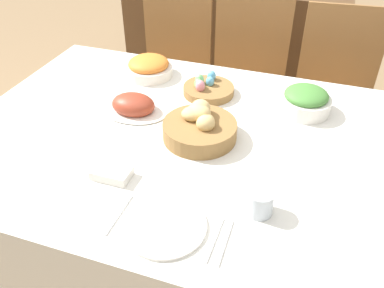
% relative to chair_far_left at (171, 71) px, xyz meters
% --- Properties ---
extents(ground_plane, '(12.00, 12.00, 0.00)m').
position_rel_chair_far_left_xyz_m(ground_plane, '(0.48, -0.92, -0.53)').
color(ground_plane, '#937551').
extents(dining_table, '(1.79, 1.19, 0.77)m').
position_rel_chair_far_left_xyz_m(dining_table, '(0.48, -0.92, -0.15)').
color(dining_table, silver).
rests_on(dining_table, ground).
extents(chair_far_left, '(0.43, 0.43, 0.99)m').
position_rel_chair_far_left_xyz_m(chair_far_left, '(0.00, 0.00, 0.00)').
color(chair_far_left, olive).
rests_on(chair_far_left, ground).
extents(chair_far_right, '(0.46, 0.46, 0.99)m').
position_rel_chair_far_left_xyz_m(chair_far_right, '(0.95, -0.00, 0.00)').
color(chair_far_right, olive).
rests_on(chair_far_right, ground).
extents(chair_far_center, '(0.46, 0.46, 0.99)m').
position_rel_chair_far_left_xyz_m(chair_far_center, '(0.46, -0.00, 0.00)').
color(chair_far_center, olive).
rests_on(chair_far_center, ground).
extents(sideboard, '(1.56, 0.44, 0.85)m').
position_rel_chair_far_left_xyz_m(sideboard, '(0.19, 0.78, -0.11)').
color(sideboard, brown).
rests_on(sideboard, ground).
extents(bread_basket, '(0.27, 0.27, 0.12)m').
position_rel_chair_far_left_xyz_m(bread_basket, '(0.47, -0.91, 0.29)').
color(bread_basket, olive).
rests_on(bread_basket, dining_table).
extents(egg_basket, '(0.22, 0.22, 0.08)m').
position_rel_chair_far_left_xyz_m(egg_basket, '(0.41, -0.60, 0.26)').
color(egg_basket, olive).
rests_on(egg_basket, dining_table).
extents(ham_platter, '(0.27, 0.19, 0.09)m').
position_rel_chair_far_left_xyz_m(ham_platter, '(0.17, -0.83, 0.27)').
color(ham_platter, silver).
rests_on(ham_platter, dining_table).
extents(green_salad_bowl, '(0.20, 0.20, 0.10)m').
position_rel_chair_far_left_xyz_m(green_salad_bowl, '(0.81, -0.61, 0.29)').
color(green_salad_bowl, silver).
rests_on(green_salad_bowl, dining_table).
extents(carrot_bowl, '(0.22, 0.22, 0.09)m').
position_rel_chair_far_left_xyz_m(carrot_bowl, '(0.10, -0.52, 0.28)').
color(carrot_bowl, silver).
rests_on(carrot_bowl, dining_table).
extents(dinner_plate, '(0.24, 0.24, 0.01)m').
position_rel_chair_far_left_xyz_m(dinner_plate, '(0.51, -1.35, 0.25)').
color(dinner_plate, silver).
rests_on(dinner_plate, dining_table).
extents(fork, '(0.01, 0.16, 0.00)m').
position_rel_chair_far_left_xyz_m(fork, '(0.37, -1.35, 0.24)').
color(fork, silver).
rests_on(fork, dining_table).
extents(knife, '(0.01, 0.16, 0.00)m').
position_rel_chair_far_left_xyz_m(knife, '(0.66, -1.35, 0.24)').
color(knife, silver).
rests_on(knife, dining_table).
extents(spoon, '(0.01, 0.16, 0.00)m').
position_rel_chair_far_left_xyz_m(spoon, '(0.69, -1.35, 0.24)').
color(spoon, silver).
rests_on(spoon, dining_table).
extents(drinking_cup, '(0.08, 0.08, 0.08)m').
position_rel_chair_far_left_xyz_m(drinking_cup, '(0.75, -1.21, 0.28)').
color(drinking_cup, silver).
rests_on(drinking_cup, dining_table).
extents(butter_dish, '(0.12, 0.08, 0.03)m').
position_rel_chair_far_left_xyz_m(butter_dish, '(0.27, -1.21, 0.26)').
color(butter_dish, silver).
rests_on(butter_dish, dining_table).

